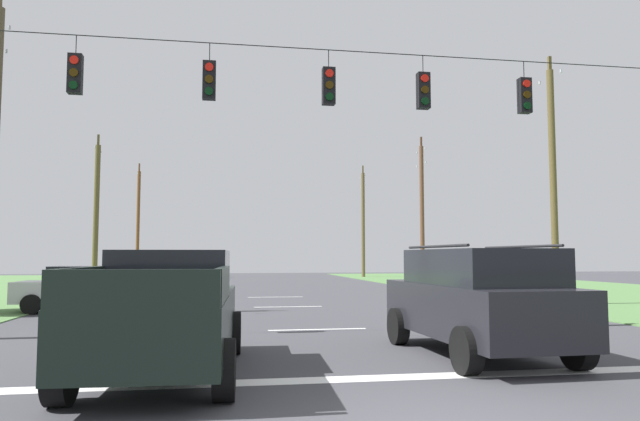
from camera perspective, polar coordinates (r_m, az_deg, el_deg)
stop_bar_stripe at (r=9.29m, az=5.93°, el=-15.93°), size 16.02×0.45×0.01m
lane_dash_0 at (r=15.09m, az=-0.24°, el=-11.52°), size 2.50×0.15×0.01m
lane_dash_1 at (r=21.76m, az=-3.12°, el=-9.36°), size 2.50×0.15×0.01m
lane_dash_2 at (r=26.95m, az=-4.36°, el=-8.41°), size 2.50×0.15×0.01m
overhead_signal_span at (r=14.68m, az=-0.31°, el=5.24°), size 19.10×0.31×7.57m
pickup_truck at (r=9.74m, az=-14.71°, el=-9.54°), size 2.49×5.49×1.95m
suv_black at (r=11.44m, az=15.04°, el=-8.29°), size 2.34×4.86×2.05m
distant_car_crossing_white at (r=21.69m, az=16.05°, el=-7.12°), size 2.20×4.39×1.52m
distant_car_oncoming at (r=21.42m, az=-21.91°, el=-7.01°), size 4.33×2.09×1.52m
utility_pole_mid_right at (r=24.33m, az=21.79°, el=2.68°), size 0.26×1.59×9.69m
utility_pole_far_right at (r=37.89m, az=9.92°, el=-0.01°), size 0.28×1.77×9.55m
utility_pole_near_left at (r=52.90m, az=4.23°, el=-1.13°), size 0.32×1.83×10.10m
utility_pole_distant_right at (r=37.81m, az=-21.00°, el=-0.26°), size 0.32×1.76×9.28m
utility_pole_distant_left at (r=53.05m, az=-17.33°, el=-1.10°), size 0.29×1.83×9.96m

